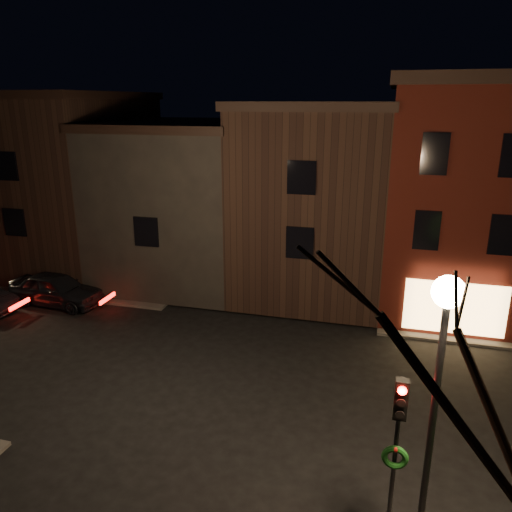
# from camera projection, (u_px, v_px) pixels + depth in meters

# --- Properties ---
(ground) EXTENTS (120.00, 120.00, 0.00)m
(ground) POSITION_uv_depth(u_px,v_px,m) (229.00, 380.00, 17.85)
(ground) COLOR black
(ground) RESTS_ON ground
(sidewalk_far_left) EXTENTS (30.00, 30.00, 0.12)m
(sidewalk_far_left) POSITION_uv_depth(u_px,v_px,m) (74.00, 220.00, 41.22)
(sidewalk_far_left) COLOR #2D2B28
(sidewalk_far_left) RESTS_ON ground
(corner_building) EXTENTS (6.50, 8.50, 10.50)m
(corner_building) POSITION_uv_depth(u_px,v_px,m) (455.00, 195.00, 22.97)
(corner_building) COLOR #49130D
(corner_building) RESTS_ON ground
(row_building_a) EXTENTS (7.30, 10.30, 9.40)m
(row_building_a) POSITION_uv_depth(u_px,v_px,m) (318.00, 196.00, 25.70)
(row_building_a) COLOR black
(row_building_a) RESTS_ON ground
(row_building_b) EXTENTS (7.80, 10.30, 8.40)m
(row_building_b) POSITION_uv_depth(u_px,v_px,m) (188.00, 199.00, 27.65)
(row_building_b) COLOR black
(row_building_b) RESTS_ON ground
(row_building_c) EXTENTS (7.30, 10.30, 9.90)m
(row_building_c) POSITION_uv_depth(u_px,v_px,m) (72.00, 180.00, 29.23)
(row_building_c) COLOR black
(row_building_c) RESTS_ON ground
(street_lamp_near) EXTENTS (0.60, 0.60, 6.48)m
(street_lamp_near) POSITION_uv_depth(u_px,v_px,m) (442.00, 348.00, 9.23)
(street_lamp_near) COLOR black
(street_lamp_near) RESTS_ON sidewalk_near_right
(traffic_signal) EXTENTS (0.58, 0.38, 4.05)m
(traffic_signal) POSITION_uv_depth(u_px,v_px,m) (397.00, 435.00, 10.54)
(traffic_signal) COLOR black
(traffic_signal) RESTS_ON sidewalk_near_right
(parked_car_a) EXTENTS (4.76, 2.17, 1.58)m
(parked_car_a) POSITION_uv_depth(u_px,v_px,m) (56.00, 289.00, 24.23)
(parked_car_a) COLOR black
(parked_car_a) RESTS_ON ground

